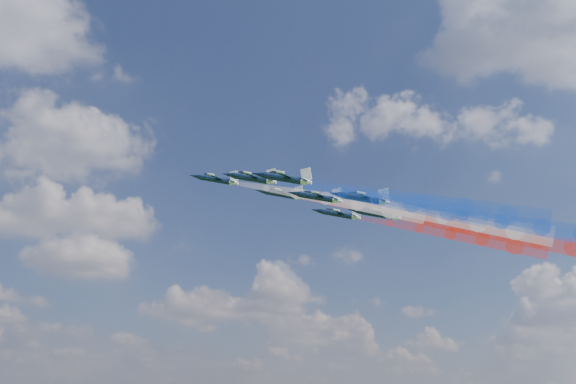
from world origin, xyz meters
name	(u,v)px	position (x,y,z in m)	size (l,w,h in m)	color
jet_lead	(216,180)	(-27.02, 1.75, 143.34)	(9.48, 11.85, 3.16)	black
trail_lead	(326,198)	(-9.79, -15.00, 137.16)	(3.95, 39.16, 3.95)	white
jet_inner_left	(251,178)	(-25.41, -13.66, 139.51)	(9.48, 11.85, 3.16)	black
trail_inner_left	(376,199)	(-8.18, -30.41, 133.34)	(3.95, 39.16, 3.95)	blue
jet_inner_right	(281,194)	(-12.72, -0.15, 141.45)	(9.48, 11.85, 3.16)	black
trail_inner_right	(393,213)	(4.51, -16.90, 135.27)	(3.95, 39.16, 3.95)	red
jet_outer_left	(284,178)	(-24.87, -26.81, 135.90)	(9.48, 11.85, 3.16)	black
trail_outer_left	(424,201)	(-7.63, -43.56, 129.72)	(3.95, 39.16, 3.95)	blue
jet_center_third	(317,197)	(-11.81, -14.78, 137.17)	(9.48, 11.85, 3.16)	black
trail_center_third	(442,218)	(5.42, -31.53, 131.00)	(3.95, 39.16, 3.95)	white
jet_outer_right	(338,214)	(0.52, -1.47, 138.21)	(9.48, 11.85, 3.16)	black
trail_outer_right	(450,234)	(17.75, -18.22, 132.03)	(3.95, 39.16, 3.95)	red
jet_rear_left	(362,198)	(-9.50, -27.57, 133.98)	(9.48, 11.85, 3.16)	black
trail_rear_left	(501,221)	(7.73, -44.32, 127.80)	(3.95, 39.16, 3.95)	blue
jet_rear_right	(376,214)	(1.71, -15.16, 135.17)	(9.48, 11.85, 3.16)	black
trail_rear_right	(501,235)	(18.94, -31.91, 128.99)	(3.95, 39.16, 3.95)	red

